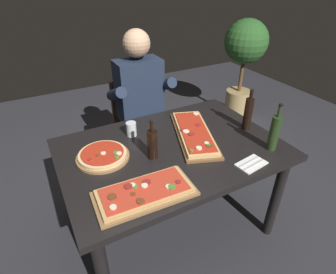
{
  "coord_description": "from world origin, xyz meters",
  "views": [
    {
      "loc": [
        -0.71,
        -1.27,
        1.73
      ],
      "look_at": [
        0.0,
        0.05,
        0.79
      ],
      "focal_mm": 29.19,
      "sensor_mm": 36.0,
      "label": 1
    }
  ],
  "objects": [
    {
      "name": "oil_bottle_amber",
      "position": [
        0.59,
        -0.04,
        0.86
      ],
      "size": [
        0.06,
        0.06,
        0.3
      ],
      "color": "black",
      "rests_on": "dining_table"
    },
    {
      "name": "pizza_rectangular_front",
      "position": [
        -0.33,
        -0.32,
        0.76
      ],
      "size": [
        0.52,
        0.27,
        0.05
      ],
      "color": "olive",
      "rests_on": "dining_table"
    },
    {
      "name": "vinegar_bottle_green",
      "position": [
        0.55,
        -0.31,
        0.86
      ],
      "size": [
        0.06,
        0.06,
        0.31
      ],
      "color": "#233819",
      "rests_on": "dining_table"
    },
    {
      "name": "napkin_cutlery_set",
      "position": [
        0.33,
        -0.38,
        0.74
      ],
      "size": [
        0.19,
        0.13,
        0.01
      ],
      "color": "white",
      "rests_on": "dining_table"
    },
    {
      "name": "ground_plane",
      "position": [
        0.0,
        0.0,
        0.0
      ],
      "size": [
        6.4,
        6.4,
        0.0
      ],
      "primitive_type": "plane",
      "color": "#2D2D33"
    },
    {
      "name": "pizza_rectangular_left",
      "position": [
        0.2,
        0.05,
        0.76
      ],
      "size": [
        0.43,
        0.66,
        0.05
      ],
      "color": "brown",
      "rests_on": "dining_table"
    },
    {
      "name": "tumbler_near_camera",
      "position": [
        -0.17,
        0.26,
        0.79
      ],
      "size": [
        0.07,
        0.07,
        0.1
      ],
      "color": "silver",
      "rests_on": "dining_table"
    },
    {
      "name": "pizza_round_far",
      "position": [
        -0.42,
        0.09,
        0.76
      ],
      "size": [
        0.32,
        0.32,
        0.05
      ],
      "color": "olive",
      "rests_on": "dining_table"
    },
    {
      "name": "diner_chair",
      "position": [
        0.11,
        0.86,
        0.49
      ],
      "size": [
        0.44,
        0.44,
        0.87
      ],
      "color": "#3D2B1E",
      "rests_on": "ground_plane"
    },
    {
      "name": "dining_table",
      "position": [
        0.0,
        0.0,
        0.64
      ],
      "size": [
        1.4,
        0.96,
        0.74
      ],
      "color": "black",
      "rests_on": "ground_plane"
    },
    {
      "name": "wine_bottle_dark",
      "position": [
        -0.15,
        -0.04,
        0.84
      ],
      "size": [
        0.06,
        0.06,
        0.26
      ],
      "color": "black",
      "rests_on": "dining_table"
    },
    {
      "name": "potted_plant_corner",
      "position": [
        1.65,
        1.19,
        0.81
      ],
      "size": [
        0.51,
        0.51,
        1.24
      ],
      "color": "tan",
      "rests_on": "ground_plane"
    },
    {
      "name": "seated_diner",
      "position": [
        0.11,
        0.74,
        0.74
      ],
      "size": [
        0.53,
        0.41,
        1.33
      ],
      "color": "#23232D",
      "rests_on": "ground_plane"
    }
  ]
}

